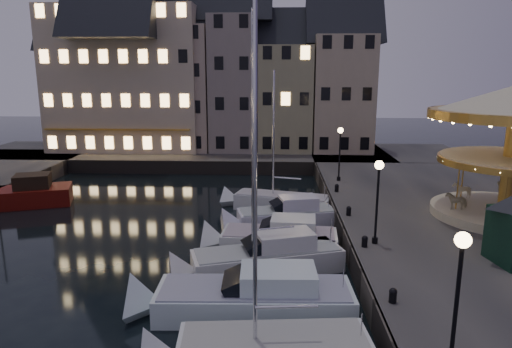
{
  "coord_description": "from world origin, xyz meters",
  "views": [
    {
      "loc": [
        2.26,
        -20.54,
        9.54
      ],
      "look_at": [
        1.0,
        8.0,
        3.2
      ],
      "focal_mm": 32.0,
      "sensor_mm": 36.0,
      "label": 1
    }
  ],
  "objects_px": {
    "bollard_a": "(393,295)",
    "bollard_b": "(365,241)",
    "streetlamp_c": "(340,146)",
    "streetlamp_a": "(459,283)",
    "motorboat_e": "(280,217)",
    "motorboat_b": "(245,299)",
    "red_fishing_boat": "(14,197)",
    "bollard_d": "(337,188)",
    "motorboat_c": "(259,259)",
    "motorboat_d": "(272,240)",
    "motorboat_f": "(274,202)",
    "streetlamp_b": "(378,190)",
    "bollard_c": "(349,210)"
  },
  "relations": [
    {
      "from": "streetlamp_a",
      "to": "motorboat_b",
      "type": "xyz_separation_m",
      "value": [
        -6.14,
        5.27,
        -3.37
      ]
    },
    {
      "from": "motorboat_b",
      "to": "motorboat_e",
      "type": "height_order",
      "value": "same"
    },
    {
      "from": "streetlamp_a",
      "to": "streetlamp_b",
      "type": "distance_m",
      "value": 10.0
    },
    {
      "from": "motorboat_c",
      "to": "bollard_d",
      "type": "bearing_deg",
      "value": 64.76
    },
    {
      "from": "motorboat_b",
      "to": "red_fishing_boat",
      "type": "bearing_deg",
      "value": 140.9
    },
    {
      "from": "motorboat_b",
      "to": "red_fishing_boat",
      "type": "relative_size",
      "value": 1.04
    },
    {
      "from": "motorboat_d",
      "to": "red_fishing_boat",
      "type": "distance_m",
      "value": 20.45
    },
    {
      "from": "streetlamp_c",
      "to": "streetlamp_b",
      "type": "bearing_deg",
      "value": -90.0
    },
    {
      "from": "bollard_a",
      "to": "motorboat_d",
      "type": "distance_m",
      "value": 9.22
    },
    {
      "from": "streetlamp_c",
      "to": "motorboat_b",
      "type": "bearing_deg",
      "value": -108.6
    },
    {
      "from": "streetlamp_a",
      "to": "bollard_b",
      "type": "height_order",
      "value": "streetlamp_a"
    },
    {
      "from": "bollard_d",
      "to": "red_fishing_boat",
      "type": "height_order",
      "value": "red_fishing_boat"
    },
    {
      "from": "bollard_d",
      "to": "motorboat_c",
      "type": "bearing_deg",
      "value": -115.24
    },
    {
      "from": "motorboat_e",
      "to": "bollard_c",
      "type": "bearing_deg",
      "value": -20.1
    },
    {
      "from": "bollard_c",
      "to": "motorboat_b",
      "type": "bearing_deg",
      "value": -120.96
    },
    {
      "from": "bollard_b",
      "to": "motorboat_d",
      "type": "bearing_deg",
      "value": 151.29
    },
    {
      "from": "motorboat_b",
      "to": "motorboat_d",
      "type": "xyz_separation_m",
      "value": [
        1.01,
        6.71,
        -0.01
      ]
    },
    {
      "from": "bollard_b",
      "to": "motorboat_e",
      "type": "xyz_separation_m",
      "value": [
        -4.02,
        6.47,
        -0.96
      ]
    },
    {
      "from": "motorboat_b",
      "to": "motorboat_f",
      "type": "distance_m",
      "value": 14.59
    },
    {
      "from": "bollard_d",
      "to": "red_fishing_boat",
      "type": "xyz_separation_m",
      "value": [
        -23.42,
        -0.19,
        -0.89
      ]
    },
    {
      "from": "bollard_d",
      "to": "motorboat_c",
      "type": "distance_m",
      "value": 11.96
    },
    {
      "from": "bollard_a",
      "to": "motorboat_d",
      "type": "relative_size",
      "value": 0.08
    },
    {
      "from": "streetlamp_c",
      "to": "streetlamp_a",
      "type": "bearing_deg",
      "value": -90.0
    },
    {
      "from": "bollard_a",
      "to": "motorboat_d",
      "type": "xyz_separation_m",
      "value": [
        -4.52,
        7.98,
        -0.96
      ]
    },
    {
      "from": "motorboat_c",
      "to": "motorboat_f",
      "type": "distance_m",
      "value": 10.63
    },
    {
      "from": "streetlamp_c",
      "to": "bollard_b",
      "type": "bearing_deg",
      "value": -92.45
    },
    {
      "from": "streetlamp_b",
      "to": "bollard_b",
      "type": "bearing_deg",
      "value": -140.19
    },
    {
      "from": "streetlamp_c",
      "to": "motorboat_f",
      "type": "distance_m",
      "value": 7.14
    },
    {
      "from": "motorboat_b",
      "to": "streetlamp_c",
      "type": "bearing_deg",
      "value": 71.4
    },
    {
      "from": "streetlamp_b",
      "to": "bollard_c",
      "type": "distance_m",
      "value": 5.14
    },
    {
      "from": "bollard_a",
      "to": "bollard_b",
      "type": "relative_size",
      "value": 1.0
    },
    {
      "from": "streetlamp_a",
      "to": "streetlamp_b",
      "type": "bearing_deg",
      "value": 90.0
    },
    {
      "from": "bollard_d",
      "to": "streetlamp_c",
      "type": "bearing_deg",
      "value": 80.27
    },
    {
      "from": "streetlamp_c",
      "to": "bollard_d",
      "type": "relative_size",
      "value": 7.32
    },
    {
      "from": "bollard_d",
      "to": "bollard_b",
      "type": "bearing_deg",
      "value": -90.0
    },
    {
      "from": "streetlamp_a",
      "to": "motorboat_e",
      "type": "relative_size",
      "value": 0.58
    },
    {
      "from": "bollard_c",
      "to": "motorboat_f",
      "type": "bearing_deg",
      "value": 129.75
    },
    {
      "from": "motorboat_c",
      "to": "red_fishing_boat",
      "type": "bearing_deg",
      "value": 149.98
    },
    {
      "from": "streetlamp_c",
      "to": "motorboat_c",
      "type": "distance_m",
      "value": 15.74
    },
    {
      "from": "streetlamp_a",
      "to": "bollard_b",
      "type": "xyz_separation_m",
      "value": [
        -0.6,
        9.5,
        -2.41
      ]
    },
    {
      "from": "motorboat_b",
      "to": "motorboat_c",
      "type": "bearing_deg",
      "value": 83.49
    },
    {
      "from": "streetlamp_c",
      "to": "bollard_a",
      "type": "bearing_deg",
      "value": -91.76
    },
    {
      "from": "bollard_d",
      "to": "streetlamp_a",
      "type": "bearing_deg",
      "value": -88.28
    },
    {
      "from": "bollard_d",
      "to": "red_fishing_boat",
      "type": "relative_size",
      "value": 0.07
    },
    {
      "from": "motorboat_b",
      "to": "motorboat_d",
      "type": "height_order",
      "value": "same"
    },
    {
      "from": "bollard_c",
      "to": "bollard_b",
      "type": "bearing_deg",
      "value": -90.0
    },
    {
      "from": "motorboat_d",
      "to": "streetlamp_c",
      "type": "bearing_deg",
      "value": 66.03
    },
    {
      "from": "streetlamp_b",
      "to": "red_fishing_boat",
      "type": "height_order",
      "value": "red_fishing_boat"
    },
    {
      "from": "bollard_c",
      "to": "red_fishing_boat",
      "type": "height_order",
      "value": "red_fishing_boat"
    },
    {
      "from": "streetlamp_b",
      "to": "motorboat_b",
      "type": "distance_m",
      "value": 8.45
    }
  ]
}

